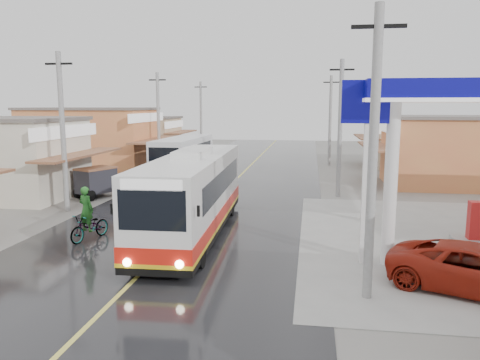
{
  "coord_description": "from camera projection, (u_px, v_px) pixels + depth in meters",
  "views": [
    {
      "loc": [
        5.34,
        -12.93,
        5.39
      ],
      "look_at": [
        2.33,
        6.85,
        2.18
      ],
      "focal_mm": 35.0,
      "sensor_mm": 36.0,
      "label": 1
    }
  ],
  "objects": [
    {
      "name": "cyclist",
      "position": [
        89.0,
        222.0,
        18.76
      ],
      "size": [
        1.3,
        2.19,
        2.23
      ],
      "rotation": [
        0.0,
        0.0,
        -0.3
      ],
      "color": "black",
      "rests_on": "ground"
    },
    {
      "name": "centre_line",
      "position": [
        222.0,
        193.0,
        28.9
      ],
      "size": [
        0.15,
        90.0,
        0.01
      ],
      "primitive_type": "cube",
      "color": "#D8CC4C",
      "rests_on": "road"
    },
    {
      "name": "utility_poles_right",
      "position": [
        338.0,
        197.0,
        27.87
      ],
      "size": [
        1.6,
        36.0,
        8.0
      ],
      "primitive_type": null,
      "color": "gray",
      "rests_on": "ground"
    },
    {
      "name": "coach_bus",
      "position": [
        194.0,
        194.0,
        19.42
      ],
      "size": [
        2.96,
        11.59,
        3.59
      ],
      "rotation": [
        0.0,
        0.0,
        0.03
      ],
      "color": "silver",
      "rests_on": "road"
    },
    {
      "name": "shopfronts_left",
      "position": [
        54.0,
        181.0,
        33.76
      ],
      "size": [
        11.0,
        44.0,
        5.2
      ],
      "primitive_type": null,
      "color": "tan",
      "rests_on": "ground"
    },
    {
      "name": "jeepney",
      "position": [
        478.0,
        269.0,
        13.51
      ],
      "size": [
        5.48,
        4.14,
        1.38
      ],
      "primitive_type": "imported",
      "rotation": [
        0.0,
        0.0,
        1.15
      ],
      "color": "maroon",
      "rests_on": "ground"
    },
    {
      "name": "ground",
      "position": [
        131.0,
        284.0,
        14.26
      ],
      "size": [
        120.0,
        120.0,
        0.0
      ],
      "primitive_type": "plane",
      "color": "slate",
      "rests_on": "ground"
    },
    {
      "name": "utility_poles_left",
      "position": [
        121.0,
        188.0,
        30.92
      ],
      "size": [
        1.6,
        50.0,
        8.0
      ],
      "primitive_type": null,
      "color": "gray",
      "rests_on": "ground"
    },
    {
      "name": "tricycle_near",
      "position": [
        96.0,
        180.0,
        27.48
      ],
      "size": [
        2.27,
        2.73,
        1.78
      ],
      "rotation": [
        0.0,
        0.0,
        -0.42
      ],
      "color": "#26262D",
      "rests_on": "ground"
    },
    {
      "name": "second_bus",
      "position": [
        183.0,
        156.0,
        35.17
      ],
      "size": [
        2.63,
        9.01,
        2.97
      ],
      "rotation": [
        0.0,
        0.0,
        -0.02
      ],
      "color": "silver",
      "rests_on": "road"
    },
    {
      "name": "road",
      "position": [
        222.0,
        193.0,
        28.91
      ],
      "size": [
        12.0,
        90.0,
        0.02
      ],
      "primitive_type": "cube",
      "color": "black",
      "rests_on": "ground"
    }
  ]
}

